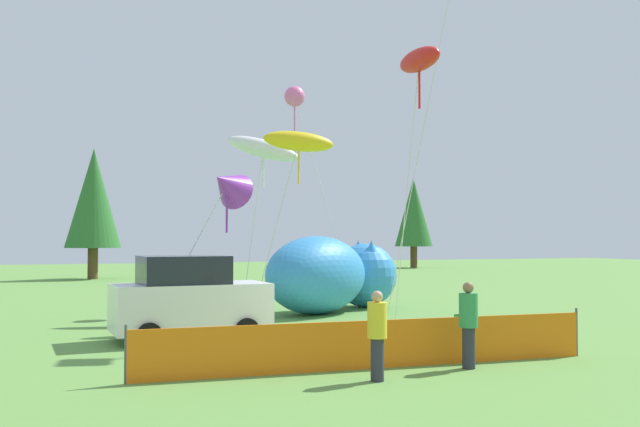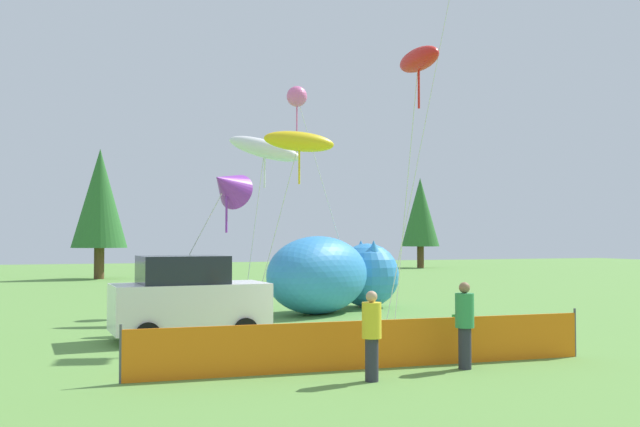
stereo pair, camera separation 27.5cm
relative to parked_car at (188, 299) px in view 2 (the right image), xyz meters
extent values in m
plane|color=#609342|center=(3.41, -2.25, -1.03)|extent=(120.00, 120.00, 0.00)
cube|color=white|center=(0.04, 0.00, -0.19)|extent=(3.95, 2.01, 1.17)
cube|color=#1E232D|center=(-0.15, -0.01, 0.74)|extent=(2.21, 1.77, 0.70)
cylinder|color=black|center=(1.19, 0.95, -0.74)|extent=(0.61, 0.28, 0.59)
cylinder|color=black|center=(1.29, -0.81, -0.74)|extent=(0.61, 0.28, 0.59)
cylinder|color=black|center=(-1.20, 0.82, -0.74)|extent=(0.61, 0.28, 0.59)
cylinder|color=black|center=(-1.10, -0.94, -0.74)|extent=(0.61, 0.28, 0.59)
cube|color=#267F33|center=(5.48, -3.73, -0.63)|extent=(0.57, 0.57, 0.03)
cube|color=#267F33|center=(5.52, -3.96, -0.41)|extent=(0.47, 0.11, 0.44)
cylinder|color=#A5A5AD|center=(5.24, -3.56, -0.83)|extent=(0.02, 0.02, 0.40)
cylinder|color=#A5A5AD|center=(5.65, -3.49, -0.83)|extent=(0.02, 0.02, 0.40)
cylinder|color=#A5A5AD|center=(5.31, -3.97, -0.83)|extent=(0.02, 0.02, 0.40)
cylinder|color=#A5A5AD|center=(5.73, -3.90, -0.83)|extent=(0.02, 0.02, 0.40)
ellipsoid|color=#338CD8|center=(5.18, 4.66, 0.29)|extent=(5.18, 4.65, 2.65)
ellipsoid|color=white|center=(5.18, 4.66, -0.30)|extent=(3.47, 3.22, 1.19)
sphere|color=#338CD8|center=(7.71, 6.30, 0.16)|extent=(2.38, 2.38, 2.38)
cone|color=#338CD8|center=(7.71, 6.90, 1.11)|extent=(0.67, 0.67, 0.71)
cone|color=#338CD8|center=(7.71, 5.71, 1.11)|extent=(0.67, 0.67, 0.71)
cube|color=orange|center=(2.74, -5.24, -0.56)|extent=(9.52, 0.42, 0.95)
cylinder|color=#4C4C51|center=(-2.02, -5.05, -0.51)|extent=(0.05, 0.05, 1.04)
cylinder|color=#4C4C51|center=(7.50, -5.43, -0.51)|extent=(0.05, 0.05, 1.04)
cylinder|color=#2D2D38|center=(2.24, -6.39, -0.65)|extent=(0.24, 0.24, 0.77)
cylinder|color=yellow|center=(2.24, -6.39, 0.06)|extent=(0.35, 0.35, 0.64)
sphere|color=tan|center=(2.24, -6.39, 0.48)|extent=(0.21, 0.21, 0.21)
cylinder|color=#2D2D38|center=(4.46, -5.90, -0.63)|extent=(0.25, 0.25, 0.81)
cylinder|color=#338C4C|center=(4.46, -5.90, 0.12)|extent=(0.37, 0.37, 0.67)
sphere|color=#8C6647|center=(4.46, -5.90, 0.56)|extent=(0.22, 0.22, 0.22)
cylinder|color=silver|center=(7.08, 0.65, 4.73)|extent=(2.03, 1.13, 11.52)
cylinder|color=silver|center=(6.23, 6.56, 2.90)|extent=(2.21, 0.81, 7.87)
sphere|color=pink|center=(5.15, 6.95, 6.83)|extent=(0.77, 0.77, 0.77)
cylinder|color=pink|center=(5.15, 6.95, 6.13)|extent=(0.06, 0.06, 1.20)
cylinder|color=silver|center=(2.90, 4.60, 1.74)|extent=(0.70, 0.18, 5.54)
ellipsoid|color=white|center=(3.24, 4.53, 4.50)|extent=(2.51, 1.62, 1.36)
cylinder|color=white|center=(3.24, 4.53, 3.80)|extent=(0.06, 0.06, 1.20)
cylinder|color=silver|center=(3.19, 3.05, 1.73)|extent=(1.11, 1.46, 5.52)
ellipsoid|color=yellow|center=(3.73, 2.34, 4.48)|extent=(2.28, 0.92, 0.86)
cylinder|color=yellow|center=(3.73, 2.34, 3.78)|extent=(0.06, 0.06, 1.20)
cylinder|color=silver|center=(0.14, 1.11, 0.98)|extent=(2.05, 0.63, 4.03)
cone|color=purple|center=(1.15, 0.80, 2.99)|extent=(1.67, 1.66, 1.33)
cylinder|color=purple|center=(1.15, 0.80, 2.29)|extent=(0.06, 0.06, 1.20)
cylinder|color=silver|center=(5.77, -0.78, 2.62)|extent=(0.09, 1.44, 7.31)
ellipsoid|color=red|center=(5.80, -1.48, 6.27)|extent=(0.84, 2.20, 0.82)
cylinder|color=red|center=(5.80, -1.48, 5.57)|extent=(0.06, 0.06, 1.20)
cylinder|color=brown|center=(-0.84, 29.20, -0.04)|extent=(0.63, 0.63, 1.98)
cone|color=#2D6B2D|center=(-0.84, 29.20, 4.11)|extent=(3.48, 3.48, 6.32)
cylinder|color=brown|center=(26.47, 37.56, -0.09)|extent=(0.60, 0.60, 1.88)
cone|color=#2D6B2D|center=(26.47, 37.56, 3.85)|extent=(3.31, 3.31, 6.01)
camera|label=1|loc=(-3.26, -18.08, 1.53)|focal=40.00mm
camera|label=2|loc=(-3.00, -18.17, 1.53)|focal=40.00mm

